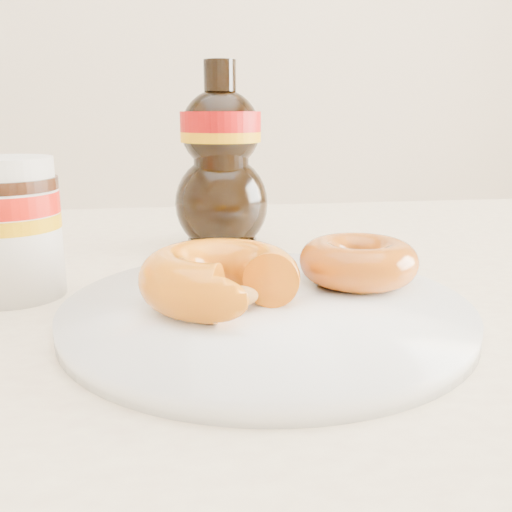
{
  "coord_description": "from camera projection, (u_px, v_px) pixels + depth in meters",
  "views": [
    {
      "loc": [
        -0.02,
        -0.34,
        0.9
      ],
      "look_at": [
        0.04,
        0.09,
        0.79
      ],
      "focal_mm": 40.0,
      "sensor_mm": 36.0,
      "label": 1
    }
  ],
  "objects": [
    {
      "name": "dining_table",
      "position": [
        206.0,
        390.0,
        0.48
      ],
      "size": [
        1.4,
        0.9,
        0.75
      ],
      "color": "#F4E3B9",
      "rests_on": "ground"
    },
    {
      "name": "plate",
      "position": [
        266.0,
        310.0,
        0.4
      ],
      "size": [
        0.29,
        0.29,
        0.01
      ],
      "color": "white",
      "rests_on": "dining_table"
    },
    {
      "name": "donut_bitten",
      "position": [
        220.0,
        277.0,
        0.39
      ],
      "size": [
        0.14,
        0.14,
        0.04
      ],
      "primitive_type": "torus",
      "rotation": [
        0.0,
        0.0,
        -0.31
      ],
      "color": "#D8580C",
      "rests_on": "plate"
    },
    {
      "name": "donut_whole",
      "position": [
        358.0,
        261.0,
        0.45
      ],
      "size": [
        0.12,
        0.12,
        0.03
      ],
      "primitive_type": "torus",
      "rotation": [
        0.0,
        0.0,
        -0.4
      ],
      "color": "#9B530A",
      "rests_on": "plate"
    },
    {
      "name": "nutella_jar",
      "position": [
        9.0,
        223.0,
        0.45
      ],
      "size": [
        0.08,
        0.08,
        0.11
      ],
      "rotation": [
        0.0,
        0.0,
        0.39
      ],
      "color": "white",
      "rests_on": "dining_table"
    },
    {
      "name": "syrup_bottle",
      "position": [
        221.0,
        156.0,
        0.61
      ],
      "size": [
        0.13,
        0.12,
        0.2
      ],
      "primitive_type": null,
      "rotation": [
        0.0,
        0.0,
        -0.42
      ],
      "color": "black",
      "rests_on": "dining_table"
    }
  ]
}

